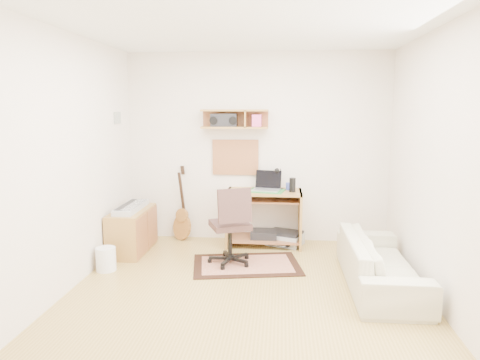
# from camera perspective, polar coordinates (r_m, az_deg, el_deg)

# --- Properties ---
(floor) EXTENTS (3.60, 4.00, 0.01)m
(floor) POSITION_cam_1_polar(r_m,az_deg,el_deg) (4.57, 0.67, -14.72)
(floor) COLOR tan
(floor) RESTS_ON ground
(ceiling) EXTENTS (3.60, 4.00, 0.01)m
(ceiling) POSITION_cam_1_polar(r_m,az_deg,el_deg) (4.25, 0.74, 19.49)
(ceiling) COLOR white
(ceiling) RESTS_ON ground
(back_wall) EXTENTS (3.60, 0.01, 2.60)m
(back_wall) POSITION_cam_1_polar(r_m,az_deg,el_deg) (6.20, 2.21, 4.11)
(back_wall) COLOR silver
(back_wall) RESTS_ON ground
(left_wall) EXTENTS (0.01, 4.00, 2.60)m
(left_wall) POSITION_cam_1_polar(r_m,az_deg,el_deg) (4.71, -21.75, 1.88)
(left_wall) COLOR silver
(left_wall) RESTS_ON ground
(right_wall) EXTENTS (0.01, 4.00, 2.60)m
(right_wall) POSITION_cam_1_polar(r_m,az_deg,el_deg) (4.45, 24.57, 1.31)
(right_wall) COLOR silver
(right_wall) RESTS_ON ground
(wall_shelf) EXTENTS (0.90, 0.25, 0.26)m
(wall_shelf) POSITION_cam_1_polar(r_m,az_deg,el_deg) (6.07, -0.69, 7.79)
(wall_shelf) COLOR #AA7C3C
(wall_shelf) RESTS_ON back_wall
(cork_board) EXTENTS (0.64, 0.03, 0.49)m
(cork_board) POSITION_cam_1_polar(r_m,az_deg,el_deg) (6.21, -0.58, 2.92)
(cork_board) COLOR tan
(cork_board) RESTS_ON back_wall
(wall_photo) EXTENTS (0.02, 0.20, 0.15)m
(wall_photo) POSITION_cam_1_polar(r_m,az_deg,el_deg) (6.05, -15.37, 7.66)
(wall_photo) COLOR #4C8CBF
(wall_photo) RESTS_ON left_wall
(desk) EXTENTS (1.00, 0.55, 0.75)m
(desk) POSITION_cam_1_polar(r_m,az_deg,el_deg) (6.07, 3.08, -4.86)
(desk) COLOR #AA7C3C
(desk) RESTS_ON floor
(laptop) EXTENTS (0.41, 0.41, 0.27)m
(laptop) POSITION_cam_1_polar(r_m,az_deg,el_deg) (5.95, 3.39, -0.15)
(laptop) COLOR silver
(laptop) RESTS_ON desk
(speaker) EXTENTS (0.08, 0.08, 0.19)m
(speaker) POSITION_cam_1_polar(r_m,az_deg,el_deg) (5.92, 6.71, -0.63)
(speaker) COLOR black
(speaker) RESTS_ON desk
(desk_lamp) EXTENTS (0.10, 0.10, 0.29)m
(desk_lamp) POSITION_cam_1_polar(r_m,az_deg,el_deg) (6.10, 5.19, 0.17)
(desk_lamp) COLOR black
(desk_lamp) RESTS_ON desk
(pencil_cup) EXTENTS (0.07, 0.07, 0.10)m
(pencil_cup) POSITION_cam_1_polar(r_m,az_deg,el_deg) (6.08, 6.18, -0.80)
(pencil_cup) COLOR #3848A9
(pencil_cup) RESTS_ON desk
(boombox) EXTENTS (0.35, 0.16, 0.18)m
(boombox) POSITION_cam_1_polar(r_m,az_deg,el_deg) (6.09, -2.06, 7.60)
(boombox) COLOR black
(boombox) RESTS_ON wall_shelf
(rug) EXTENTS (1.37, 1.03, 0.02)m
(rug) POSITION_cam_1_polar(r_m,az_deg,el_deg) (5.39, 0.84, -10.74)
(rug) COLOR tan
(rug) RESTS_ON floor
(task_chair) EXTENTS (0.64, 0.64, 0.96)m
(task_chair) POSITION_cam_1_polar(r_m,az_deg,el_deg) (5.30, -1.29, -5.75)
(task_chair) COLOR #3A2622
(task_chair) RESTS_ON floor
(cabinet) EXTENTS (0.40, 0.90, 0.55)m
(cabinet) POSITION_cam_1_polar(r_m,az_deg,el_deg) (5.99, -13.60, -6.28)
(cabinet) COLOR #AA7C3C
(cabinet) RESTS_ON floor
(music_keyboard) EXTENTS (0.24, 0.77, 0.07)m
(music_keyboard) POSITION_cam_1_polar(r_m,az_deg,el_deg) (5.92, -13.71, -3.40)
(music_keyboard) COLOR #B2B5BA
(music_keyboard) RESTS_ON cabinet
(guitar) EXTENTS (0.33, 0.27, 1.05)m
(guitar) POSITION_cam_1_polar(r_m,az_deg,el_deg) (6.32, -7.47, -2.97)
(guitar) COLOR #A26D32
(guitar) RESTS_ON floor
(waste_basket) EXTENTS (0.30, 0.30, 0.27)m
(waste_basket) POSITION_cam_1_polar(r_m,az_deg,el_deg) (5.42, -16.73, -9.63)
(waste_basket) COLOR white
(waste_basket) RESTS_ON floor
(printer) EXTENTS (0.55, 0.49, 0.17)m
(printer) POSITION_cam_1_polar(r_m,az_deg,el_deg) (6.19, 5.76, -7.42)
(printer) COLOR #A5A8AA
(printer) RESTS_ON floor
(sofa) EXTENTS (0.51, 1.74, 0.68)m
(sofa) POSITION_cam_1_polar(r_m,az_deg,el_deg) (4.94, 17.48, -9.00)
(sofa) COLOR #C0B998
(sofa) RESTS_ON floor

